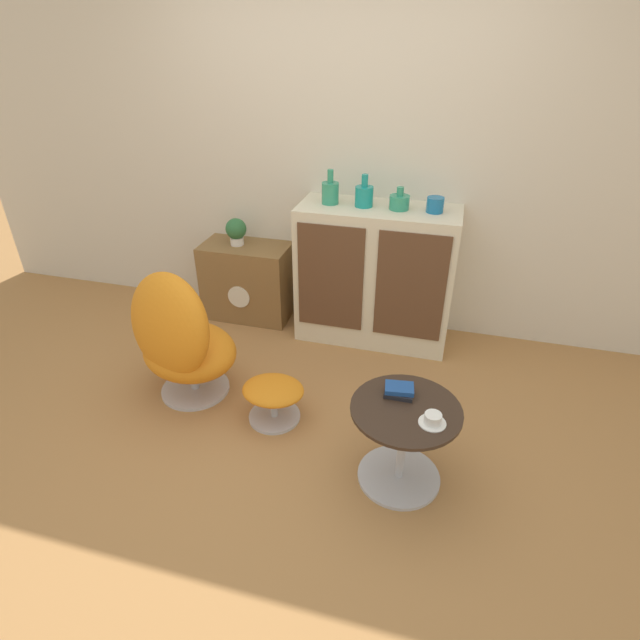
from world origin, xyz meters
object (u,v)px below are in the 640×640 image
(vase_inner_right, at_px, (399,202))
(potted_plant, at_px, (236,230))
(teacup, at_px, (433,420))
(ottoman, at_px, (273,395))
(tv_console, at_px, (248,281))
(vase_leftmost, at_px, (330,192))
(sideboard, at_px, (375,275))
(egg_chair, at_px, (180,339))
(book_stack, at_px, (399,391))
(vase_rightmost, at_px, (435,205))
(vase_inner_left, at_px, (364,195))
(coffee_table, at_px, (403,439))

(vase_inner_right, bearing_deg, potted_plant, 177.91)
(teacup, bearing_deg, ottoman, 159.34)
(ottoman, relative_size, teacup, 2.88)
(tv_console, bearing_deg, teacup, -43.98)
(ottoman, bearing_deg, vase_leftmost, 86.99)
(sideboard, relative_size, egg_chair, 1.24)
(book_stack, bearing_deg, potted_plant, 137.25)
(vase_leftmost, distance_m, vase_inner_right, 0.48)
(vase_rightmost, bearing_deg, vase_inner_left, -180.00)
(coffee_table, distance_m, vase_rightmost, 1.60)
(ottoman, bearing_deg, tv_console, 118.68)
(vase_inner_left, distance_m, teacup, 1.71)
(egg_chair, xyz_separation_m, coffee_table, (1.42, -0.34, -0.15))
(tv_console, height_order, egg_chair, egg_chair)
(vase_rightmost, height_order, potted_plant, vase_rightmost)
(sideboard, bearing_deg, potted_plant, 177.46)
(ottoman, bearing_deg, egg_chair, 174.23)
(book_stack, bearing_deg, tv_console, 136.01)
(coffee_table, xyz_separation_m, vase_leftmost, (-0.74, 1.39, 0.82))
(tv_console, height_order, book_stack, tv_console)
(ottoman, bearing_deg, teacup, -20.66)
(ottoman, height_order, vase_rightmost, vase_rightmost)
(sideboard, bearing_deg, vase_leftmost, 179.36)
(teacup, bearing_deg, coffee_table, 149.48)
(tv_console, height_order, teacup, tv_console)
(vase_inner_left, height_order, potted_plant, vase_inner_left)
(vase_inner_left, distance_m, vase_inner_right, 0.24)
(vase_rightmost, height_order, teacup, vase_rightmost)
(potted_plant, bearing_deg, egg_chair, -85.91)
(egg_chair, height_order, vase_rightmost, vase_rightmost)
(vase_leftmost, height_order, vase_inner_right, vase_leftmost)
(sideboard, xyz_separation_m, vase_inner_left, (-0.11, 0.00, 0.58))
(vase_rightmost, relative_size, teacup, 0.87)
(vase_inner_left, bearing_deg, vase_rightmost, 0.00)
(vase_leftmost, height_order, teacup, vase_leftmost)
(vase_leftmost, xyz_separation_m, vase_inner_right, (0.48, 0.00, -0.03))
(coffee_table, bearing_deg, potted_plant, 136.23)
(egg_chair, xyz_separation_m, vase_leftmost, (0.68, 1.05, 0.67))
(book_stack, bearing_deg, coffee_table, -62.79)
(vase_inner_left, height_order, book_stack, vase_inner_left)
(coffee_table, height_order, book_stack, book_stack)
(egg_chair, bearing_deg, vase_inner_right, 42.34)
(vase_inner_right, bearing_deg, vase_inner_left, -180.00)
(vase_rightmost, bearing_deg, egg_chair, -142.89)
(sideboard, xyz_separation_m, tv_console, (-1.04, 0.05, -0.20))
(coffee_table, relative_size, vase_inner_right, 3.64)
(vase_leftmost, xyz_separation_m, teacup, (0.87, -1.47, -0.60))
(vase_rightmost, bearing_deg, vase_leftmost, 180.00)
(ottoman, distance_m, potted_plant, 1.46)
(teacup, height_order, book_stack, teacup)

